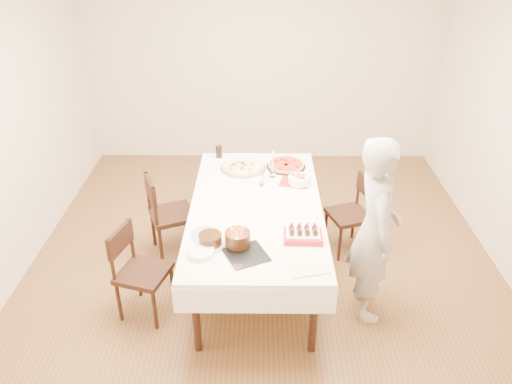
{
  "coord_description": "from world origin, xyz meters",
  "views": [
    {
      "loc": [
        -0.03,
        -3.84,
        2.98
      ],
      "look_at": [
        -0.07,
        -0.11,
        0.88
      ],
      "focal_mm": 35.0,
      "sensor_mm": 36.0,
      "label": 1
    }
  ],
  "objects_px": {
    "pasta_bowl": "(299,180)",
    "taper_candle": "(273,164)",
    "chair_left_dessert": "(144,273)",
    "strawberry_box": "(303,235)",
    "dining_table": "(256,241)",
    "pizza_pepperoni": "(286,165)",
    "chair_right_savory": "(349,215)",
    "birthday_cake": "(238,235)",
    "person": "(375,231)",
    "cola_glass": "(219,152)",
    "pizza_white": "(243,167)",
    "chair_left_savory": "(172,214)",
    "layer_cake": "(210,240)"
  },
  "relations": [
    {
      "from": "person",
      "to": "cola_glass",
      "type": "relative_size",
      "value": 12.83
    },
    {
      "from": "cola_glass",
      "to": "chair_left_dessert",
      "type": "bearing_deg",
      "value": -109.33
    },
    {
      "from": "chair_left_savory",
      "to": "birthday_cake",
      "type": "relative_size",
      "value": 4.33
    },
    {
      "from": "pizza_white",
      "to": "pasta_bowl",
      "type": "relative_size",
      "value": 2.22
    },
    {
      "from": "chair_left_savory",
      "to": "chair_left_dessert",
      "type": "distance_m",
      "value": 0.89
    },
    {
      "from": "chair_right_savory",
      "to": "cola_glass",
      "type": "distance_m",
      "value": 1.47
    },
    {
      "from": "cola_glass",
      "to": "pasta_bowl",
      "type": "bearing_deg",
      "value": -35.88
    },
    {
      "from": "chair_left_savory",
      "to": "cola_glass",
      "type": "distance_m",
      "value": 0.84
    },
    {
      "from": "cola_glass",
      "to": "strawberry_box",
      "type": "relative_size",
      "value": 0.41
    },
    {
      "from": "chair_right_savory",
      "to": "taper_candle",
      "type": "distance_m",
      "value": 0.91
    },
    {
      "from": "chair_left_savory",
      "to": "layer_cake",
      "type": "bearing_deg",
      "value": 93.47
    },
    {
      "from": "chair_left_dessert",
      "to": "birthday_cake",
      "type": "relative_size",
      "value": 4.15
    },
    {
      "from": "dining_table",
      "to": "chair_right_savory",
      "type": "bearing_deg",
      "value": 24.64
    },
    {
      "from": "birthday_cake",
      "to": "dining_table",
      "type": "bearing_deg",
      "value": 77.49
    },
    {
      "from": "taper_candle",
      "to": "cola_glass",
      "type": "xyz_separation_m",
      "value": [
        -0.55,
        0.43,
        -0.08
      ]
    },
    {
      "from": "strawberry_box",
      "to": "dining_table",
      "type": "bearing_deg",
      "value": 125.88
    },
    {
      "from": "chair_left_savory",
      "to": "pizza_pepperoni",
      "type": "distance_m",
      "value": 1.23
    },
    {
      "from": "pasta_bowl",
      "to": "cola_glass",
      "type": "bearing_deg",
      "value": 144.12
    },
    {
      "from": "chair_left_dessert",
      "to": "taper_candle",
      "type": "height_order",
      "value": "taper_candle"
    },
    {
      "from": "taper_candle",
      "to": "strawberry_box",
      "type": "bearing_deg",
      "value": -78.3
    },
    {
      "from": "dining_table",
      "to": "strawberry_box",
      "type": "height_order",
      "value": "strawberry_box"
    },
    {
      "from": "chair_left_dessert",
      "to": "person",
      "type": "bearing_deg",
      "value": -161.35
    },
    {
      "from": "taper_candle",
      "to": "chair_left_dessert",
      "type": "bearing_deg",
      "value": -135.37
    },
    {
      "from": "pizza_white",
      "to": "strawberry_box",
      "type": "bearing_deg",
      "value": -67.41
    },
    {
      "from": "taper_candle",
      "to": "strawberry_box",
      "type": "height_order",
      "value": "taper_candle"
    },
    {
      "from": "person",
      "to": "cola_glass",
      "type": "xyz_separation_m",
      "value": [
        -1.33,
        1.43,
        0.02
      ]
    },
    {
      "from": "taper_candle",
      "to": "cola_glass",
      "type": "distance_m",
      "value": 0.7
    },
    {
      "from": "birthday_cake",
      "to": "chair_left_savory",
      "type": "bearing_deg",
      "value": 125.22
    },
    {
      "from": "chair_left_savory",
      "to": "taper_candle",
      "type": "xyz_separation_m",
      "value": [
        0.97,
        0.17,
        0.47
      ]
    },
    {
      "from": "person",
      "to": "pasta_bowl",
      "type": "relative_size",
      "value": 7.75
    },
    {
      "from": "chair_left_savory",
      "to": "pizza_pepperoni",
      "type": "bearing_deg",
      "value": 176.21
    },
    {
      "from": "pasta_bowl",
      "to": "taper_candle",
      "type": "bearing_deg",
      "value": 150.52
    },
    {
      "from": "dining_table",
      "to": "birthday_cake",
      "type": "xyz_separation_m",
      "value": [
        -0.13,
        -0.6,
        0.47
      ]
    },
    {
      "from": "taper_candle",
      "to": "layer_cake",
      "type": "bearing_deg",
      "value": -113.74
    },
    {
      "from": "chair_right_savory",
      "to": "strawberry_box",
      "type": "xyz_separation_m",
      "value": [
        -0.53,
        -0.93,
        0.39
      ]
    },
    {
      "from": "chair_left_dessert",
      "to": "cola_glass",
      "type": "relative_size",
      "value": 6.56
    },
    {
      "from": "person",
      "to": "layer_cake",
      "type": "distance_m",
      "value": 1.29
    },
    {
      "from": "birthday_cake",
      "to": "chair_right_savory",
      "type": "bearing_deg",
      "value": 44.46
    },
    {
      "from": "dining_table",
      "to": "taper_candle",
      "type": "xyz_separation_m",
      "value": [
        0.15,
        0.54,
        0.51
      ]
    },
    {
      "from": "chair_left_savory",
      "to": "birthday_cake",
      "type": "bearing_deg",
      "value": 102.37
    },
    {
      "from": "chair_left_dessert",
      "to": "birthday_cake",
      "type": "height_order",
      "value": "birthday_cake"
    },
    {
      "from": "chair_left_dessert",
      "to": "pizza_white",
      "type": "distance_m",
      "value": 1.49
    },
    {
      "from": "person",
      "to": "taper_candle",
      "type": "bearing_deg",
      "value": 37.92
    },
    {
      "from": "pizza_pepperoni",
      "to": "birthday_cake",
      "type": "relative_size",
      "value": 2.0
    },
    {
      "from": "pizza_pepperoni",
      "to": "person",
      "type": "bearing_deg",
      "value": -61.75
    },
    {
      "from": "dining_table",
      "to": "pasta_bowl",
      "type": "bearing_deg",
      "value": 44.87
    },
    {
      "from": "cola_glass",
      "to": "pizza_white",
      "type": "bearing_deg",
      "value": -46.46
    },
    {
      "from": "pizza_pepperoni",
      "to": "chair_right_savory",
      "type": "bearing_deg",
      "value": -28.71
    },
    {
      "from": "chair_right_savory",
      "to": "layer_cake",
      "type": "xyz_separation_m",
      "value": [
        -1.25,
        -1.01,
        0.4
      ]
    },
    {
      "from": "chair_left_dessert",
      "to": "pizza_pepperoni",
      "type": "xyz_separation_m",
      "value": [
        1.21,
        1.27,
        0.37
      ]
    }
  ]
}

